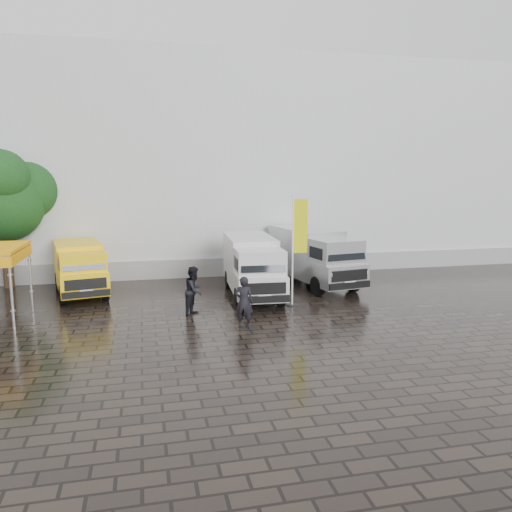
{
  "coord_description": "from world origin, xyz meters",
  "views": [
    {
      "loc": [
        -5.44,
        -18.55,
        5.42
      ],
      "look_at": [
        -0.73,
        2.2,
        1.99
      ],
      "focal_mm": 35.0,
      "sensor_mm": 36.0,
      "label": 1
    }
  ],
  "objects_px": {
    "van_yellow": "(80,269)",
    "person_front": "(244,302)",
    "van_silver": "(314,258)",
    "van_white": "(252,267)",
    "flagpole": "(297,245)",
    "wheelie_bin": "(354,264)",
    "person_tent": "(194,291)"
  },
  "relations": [
    {
      "from": "van_white",
      "to": "wheelie_bin",
      "type": "relative_size",
      "value": 6.33
    },
    {
      "from": "flagpole",
      "to": "wheelie_bin",
      "type": "bearing_deg",
      "value": 49.26
    },
    {
      "from": "van_white",
      "to": "flagpole",
      "type": "bearing_deg",
      "value": -50.3
    },
    {
      "from": "person_tent",
      "to": "van_white",
      "type": "bearing_deg",
      "value": -19.46
    },
    {
      "from": "flagpole",
      "to": "person_tent",
      "type": "distance_m",
      "value": 4.67
    },
    {
      "from": "van_silver",
      "to": "person_front",
      "type": "relative_size",
      "value": 3.39
    },
    {
      "from": "van_yellow",
      "to": "person_front",
      "type": "xyz_separation_m",
      "value": [
        6.34,
        -6.65,
        -0.23
      ]
    },
    {
      "from": "wheelie_bin",
      "to": "person_tent",
      "type": "bearing_deg",
      "value": -144.35
    },
    {
      "from": "van_yellow",
      "to": "person_front",
      "type": "distance_m",
      "value": 9.19
    },
    {
      "from": "person_tent",
      "to": "wheelie_bin",
      "type": "bearing_deg",
      "value": -25.29
    },
    {
      "from": "van_silver",
      "to": "flagpole",
      "type": "relative_size",
      "value": 1.37
    },
    {
      "from": "van_white",
      "to": "person_front",
      "type": "relative_size",
      "value": 3.23
    },
    {
      "from": "van_silver",
      "to": "person_tent",
      "type": "xyz_separation_m",
      "value": [
        -6.38,
        -4.06,
        -0.42
      ]
    },
    {
      "from": "person_front",
      "to": "van_silver",
      "type": "bearing_deg",
      "value": -105.55
    },
    {
      "from": "flagpole",
      "to": "van_yellow",
      "type": "bearing_deg",
      "value": 156.24
    },
    {
      "from": "van_silver",
      "to": "person_front",
      "type": "distance_m",
      "value": 7.87
    },
    {
      "from": "van_silver",
      "to": "flagpole",
      "type": "bearing_deg",
      "value": -129.42
    },
    {
      "from": "flagpole",
      "to": "van_silver",
      "type": "bearing_deg",
      "value": 60.54
    },
    {
      "from": "van_yellow",
      "to": "person_tent",
      "type": "bearing_deg",
      "value": -54.91
    },
    {
      "from": "wheelie_bin",
      "to": "person_tent",
      "type": "height_order",
      "value": "person_tent"
    },
    {
      "from": "van_silver",
      "to": "person_front",
      "type": "xyz_separation_m",
      "value": [
        -4.81,
        -6.21,
        -0.44
      ]
    },
    {
      "from": "van_silver",
      "to": "van_white",
      "type": "bearing_deg",
      "value": -165.47
    },
    {
      "from": "van_silver",
      "to": "flagpole",
      "type": "xyz_separation_m",
      "value": [
        -2.02,
        -3.58,
        1.19
      ]
    },
    {
      "from": "van_yellow",
      "to": "person_front",
      "type": "height_order",
      "value": "van_yellow"
    },
    {
      "from": "van_silver",
      "to": "wheelie_bin",
      "type": "bearing_deg",
      "value": 28.63
    },
    {
      "from": "van_yellow",
      "to": "van_silver",
      "type": "bearing_deg",
      "value": -13.87
    },
    {
      "from": "van_white",
      "to": "flagpole",
      "type": "height_order",
      "value": "flagpole"
    },
    {
      "from": "person_tent",
      "to": "flagpole",
      "type": "bearing_deg",
      "value": -53.68
    },
    {
      "from": "flagpole",
      "to": "person_tent",
      "type": "height_order",
      "value": "flagpole"
    },
    {
      "from": "wheelie_bin",
      "to": "person_tent",
      "type": "relative_size",
      "value": 0.5
    },
    {
      "from": "van_white",
      "to": "wheelie_bin",
      "type": "xyz_separation_m",
      "value": [
        6.88,
        4.29,
        -0.84
      ]
    },
    {
      "from": "person_front",
      "to": "flagpole",
      "type": "bearing_deg",
      "value": -114.5
    }
  ]
}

